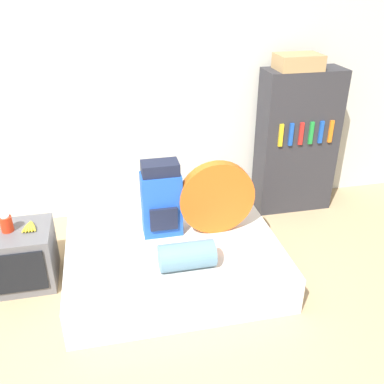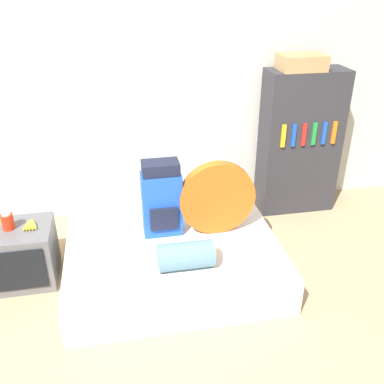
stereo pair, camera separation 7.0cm
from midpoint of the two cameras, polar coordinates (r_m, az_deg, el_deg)
The scene contains 11 objects.
ground_plane at distance 3.30m, azimuth -3.11°, elevation -19.04°, with size 16.00×16.00×0.00m, color tan.
wall_back at distance 4.37m, azimuth -7.32°, elevation 12.94°, with size 8.00×0.05×2.60m.
bed at distance 3.78m, azimuth -2.09°, elevation -8.51°, with size 1.78×1.47×0.33m.
backpack at distance 3.64m, azimuth -3.51°, elevation -1.01°, with size 0.33×0.23×0.66m.
tent_bag at distance 3.65m, azimuth 3.91°, elevation -0.80°, with size 0.66×0.09×0.66m.
sleeping_roll at distance 3.32m, azimuth -0.23°, elevation -8.48°, with size 0.43×0.22×0.22m.
television at distance 3.91m, azimuth -20.94°, elevation -7.73°, with size 0.50×0.50×0.50m.
canister at distance 3.77m, azimuth -22.89°, elevation -3.62°, with size 0.10×0.10×0.15m.
banana_bunch at distance 3.77m, azimuth -20.20°, elevation -4.10°, with size 0.13×0.18×0.03m.
bookshelf at distance 4.69m, azimuth 14.56°, elevation 6.39°, with size 0.81×0.37×1.52m.
cardboard_box at distance 4.40m, azimuth 14.86°, elevation 16.38°, with size 0.43×0.30×0.15m.
Camera 2 is at (-0.22, -2.25, 2.40)m, focal length 40.00 mm.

